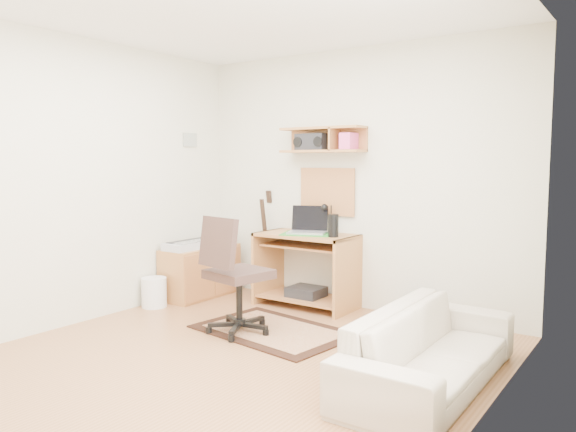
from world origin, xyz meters
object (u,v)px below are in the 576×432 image
Objects in this scene: desk at (306,270)px; cabinet at (201,271)px; printer at (413,313)px; task_chair at (239,274)px; sofa at (431,336)px.

cabinet is at bearing -165.50° from desk.
desk is 2.49× the size of printer.
cabinet is 2.24× the size of printer.
printer is (1.12, 0.08, -0.29)m from desk.
desk is 1.23m from cabinet.
task_chair is at bearing -32.70° from cabinet.
printer is at bearing 56.71° from task_chair.
desk is 2.15m from sofa.
sofa is at bearing 6.03° from task_chair.
task_chair is 1.78m from sofa.
sofa is (1.77, -0.15, -0.18)m from task_chair.
desk is 1.16m from printer.
task_chair is 1.15× the size of cabinet.
task_chair is at bearing 85.25° from sofa.
sofa is at bearing -34.54° from desk.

